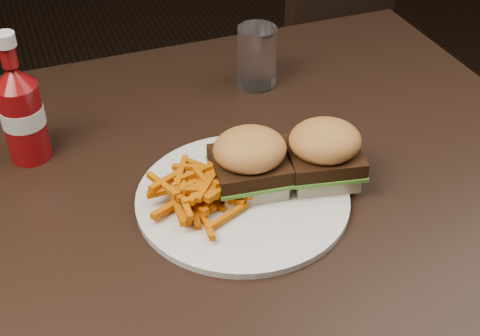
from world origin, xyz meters
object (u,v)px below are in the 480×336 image
object	(u,v)px
chair_far	(284,85)
ketchup_bottle	(24,122)
dining_table	(170,192)
plate	(243,198)
tumbler	(257,56)

from	to	relation	value
chair_far	ketchup_bottle	distance (m)	0.95
dining_table	ketchup_bottle	distance (m)	0.23
dining_table	plate	distance (m)	0.12
chair_far	ketchup_bottle	xyz separation A→B (m)	(-0.67, -0.55, 0.38)
ketchup_bottle	tumbler	distance (m)	0.40
tumbler	ketchup_bottle	bearing A→B (deg)	-168.99
dining_table	chair_far	xyz separation A→B (m)	(0.49, 0.69, -0.30)
chair_far	tumbler	bearing A→B (deg)	37.24
tumbler	dining_table	bearing A→B (deg)	-136.24
chair_far	plate	bearing A→B (deg)	38.96
plate	tumbler	world-z (taller)	tumbler
plate	tumbler	distance (m)	0.32
dining_table	chair_far	distance (m)	0.90
chair_far	ketchup_bottle	bearing A→B (deg)	16.86
dining_table	tumbler	world-z (taller)	tumbler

